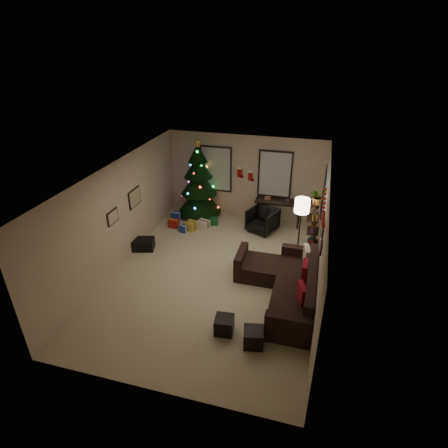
{
  "coord_description": "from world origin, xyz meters",
  "views": [
    {
      "loc": [
        2.22,
        -7.18,
        5.4
      ],
      "look_at": [
        0.1,
        0.6,
        1.15
      ],
      "focal_mm": 29.03,
      "sensor_mm": 36.0,
      "label": 1
    }
  ],
  "objects": [
    {
      "name": "floor",
      "position": [
        0.0,
        0.0,
        0.0
      ],
      "size": [
        7.0,
        7.0,
        0.0
      ],
      "primitive_type": "plane",
      "color": "beige",
      "rests_on": "ground"
    },
    {
      "name": "ceiling",
      "position": [
        0.0,
        0.0,
        2.7
      ],
      "size": [
        7.0,
        7.0,
        0.0
      ],
      "primitive_type": "plane",
      "rotation": [
        3.14,
        0.0,
        0.0
      ],
      "color": "white",
      "rests_on": "floor"
    },
    {
      "name": "wall_back",
      "position": [
        0.0,
        3.5,
        1.35
      ],
      "size": [
        5.0,
        0.0,
        5.0
      ],
      "primitive_type": "plane",
      "rotation": [
        1.57,
        0.0,
        0.0
      ],
      "color": "#C8B299",
      "rests_on": "floor"
    },
    {
      "name": "wall_front",
      "position": [
        0.0,
        -3.5,
        1.35
      ],
      "size": [
        5.0,
        0.0,
        5.0
      ],
      "primitive_type": "plane",
      "rotation": [
        -1.57,
        0.0,
        0.0
      ],
      "color": "#C8B299",
      "rests_on": "floor"
    },
    {
      "name": "wall_left",
      "position": [
        -2.5,
        0.0,
        1.35
      ],
      "size": [
        0.0,
        7.0,
        7.0
      ],
      "primitive_type": "plane",
      "rotation": [
        1.57,
        0.0,
        1.57
      ],
      "color": "#C8B299",
      "rests_on": "floor"
    },
    {
      "name": "wall_right",
      "position": [
        2.5,
        0.0,
        1.35
      ],
      "size": [
        0.0,
        7.0,
        7.0
      ],
      "primitive_type": "plane",
      "rotation": [
        1.57,
        0.0,
        -1.57
      ],
      "color": "#C8B299",
      "rests_on": "floor"
    },
    {
      "name": "window_back_left",
      "position": [
        -0.95,
        3.47,
        1.55
      ],
      "size": [
        1.05,
        0.06,
        1.5
      ],
      "color": "#728CB2",
      "rests_on": "wall_back"
    },
    {
      "name": "window_back_right",
      "position": [
        0.95,
        3.47,
        1.55
      ],
      "size": [
        1.05,
        0.06,
        1.5
      ],
      "color": "#728CB2",
      "rests_on": "wall_back"
    },
    {
      "name": "window_right_wall",
      "position": [
        2.47,
        2.55,
        1.5
      ],
      "size": [
        0.06,
        0.9,
        1.3
      ],
      "color": "#728CB2",
      "rests_on": "wall_right"
    },
    {
      "name": "christmas_tree",
      "position": [
        -1.43,
        3.12,
        1.09
      ],
      "size": [
        1.42,
        1.42,
        2.63
      ],
      "rotation": [
        0.0,
        0.0,
        0.3
      ],
      "color": "black",
      "rests_on": "floor"
    },
    {
      "name": "presents",
      "position": [
        -1.46,
        2.28,
        0.12
      ],
      "size": [
        1.5,
        1.01,
        0.3
      ],
      "rotation": [
        0.0,
        0.0,
        0.36
      ],
      "color": "navy",
      "rests_on": "floor"
    },
    {
      "name": "sofa",
      "position": [
        1.83,
        -0.33,
        0.29
      ],
      "size": [
        1.93,
        2.8,
        0.88
      ],
      "color": "black",
      "rests_on": "floor"
    },
    {
      "name": "pillow_red_a",
      "position": [
        2.21,
        -1.02,
        0.64
      ],
      "size": [
        0.23,
        0.42,
        0.41
      ],
      "primitive_type": "cube",
      "rotation": [
        0.0,
        0.0,
        0.32
      ],
      "color": "maroon",
      "rests_on": "sofa"
    },
    {
      "name": "pillow_red_b",
      "position": [
        2.21,
        -0.18,
        0.64
      ],
      "size": [
        0.12,
        0.43,
        0.43
      ],
      "primitive_type": "cube",
      "rotation": [
        0.0,
        0.0,
        0.01
      ],
      "color": "maroon",
      "rests_on": "sofa"
    },
    {
      "name": "pillow_cream",
      "position": [
        2.21,
        0.5,
        0.63
      ],
      "size": [
        0.21,
        0.45,
        0.43
      ],
      "primitive_type": "cube",
      "rotation": [
        0.0,
        0.0,
        0.2
      ],
      "color": "beige",
      "rests_on": "sofa"
    },
    {
      "name": "ottoman_near",
      "position": [
        0.77,
        -1.85,
        0.18
      ],
      "size": [
        0.41,
        0.41,
        0.36
      ],
      "primitive_type": "cube",
      "rotation": [
        0.0,
        0.0,
        0.1
      ],
      "color": "black",
      "rests_on": "floor"
    },
    {
      "name": "ottoman_far",
      "position": [
        1.41,
        -2.03,
        0.18
      ],
      "size": [
        0.45,
        0.45,
        0.36
      ],
      "primitive_type": "cube",
      "rotation": [
        0.0,
        0.0,
        0.2
      ],
      "color": "black",
      "rests_on": "floor"
    },
    {
      "name": "desk",
      "position": [
        1.17,
        3.22,
        0.7
      ],
      "size": [
        1.46,
        0.52,
        0.79
      ],
      "color": "black",
      "rests_on": "floor"
    },
    {
      "name": "desk_chair",
      "position": [
        0.78,
        2.57,
        0.37
      ],
      "size": [
        0.93,
        0.9,
        0.74
      ],
      "primitive_type": "imported",
      "rotation": [
        0.0,
        0.0,
        -0.4
      ],
      "color": "black",
      "rests_on": "floor"
    },
    {
      "name": "bookshelf",
      "position": [
        2.3,
        1.65,
        0.83
      ],
      "size": [
        0.3,
        0.51,
        1.71
      ],
      "color": "black",
      "rests_on": "floor"
    },
    {
      "name": "potted_plant",
      "position": [
        2.3,
        1.52,
        1.85
      ],
      "size": [
        0.67,
        0.67,
        0.57
      ],
      "primitive_type": "imported",
      "rotation": [
        0.0,
        0.0,
        0.78
      ],
      "color": "#4C4C4C",
      "rests_on": "bookshelf"
    },
    {
      "name": "floor_lamp",
      "position": [
        1.95,
        1.2,
        1.5
      ],
      "size": [
        0.38,
        0.38,
        1.8
      ],
      "rotation": [
        0.0,
        0.0,
        -0.17
      ],
      "color": "black",
      "rests_on": "floor"
    },
    {
      "name": "art_map",
      "position": [
        -2.48,
        0.85,
        1.47
      ],
      "size": [
        0.04,
        0.6,
        0.5
      ],
      "color": "black",
      "rests_on": "wall_left"
    },
    {
      "name": "art_abstract",
      "position": [
        -2.48,
        -0.29,
        1.44
      ],
      "size": [
        0.04,
        0.45,
        0.35
      ],
      "color": "black",
      "rests_on": "wall_left"
    },
    {
      "name": "gallery",
      "position": [
        2.48,
        -0.07,
        1.57
      ],
      "size": [
        0.03,
        1.25,
        0.54
      ],
      "color": "black",
      "rests_on": "wall_right"
    },
    {
      "name": "garland",
      "position": [
        2.45,
        0.04,
        2.1
      ],
      "size": [
        0.08,
        1.9,
        0.3
      ],
      "primitive_type": null,
      "color": "#A5140C",
      "rests_on": "wall_right"
    },
    {
      "name": "stocking_left",
      "position": [
        -0.14,
        3.38,
        1.56
      ],
      "size": [
        0.2,
        0.05,
        0.36
      ],
      "color": "#990F0C",
      "rests_on": "wall_back"
    },
    {
      "name": "stocking_right",
      "position": [
        0.19,
        3.49,
        1.43
      ],
      "size": [
        0.2,
        0.05,
        0.36
      ],
      "color": "#990F0C",
      "rests_on": "wall_back"
    },
    {
      "name": "storage_bin",
      "position": [
        -2.28,
        0.65,
        0.15
      ],
      "size": [
        0.71,
        0.56,
        0.31
      ],
      "primitive_type": "cube",
      "rotation": [
        0.0,
        0.0,
        0.27
      ],
      "color": "black",
      "rests_on": "floor"
    }
  ]
}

